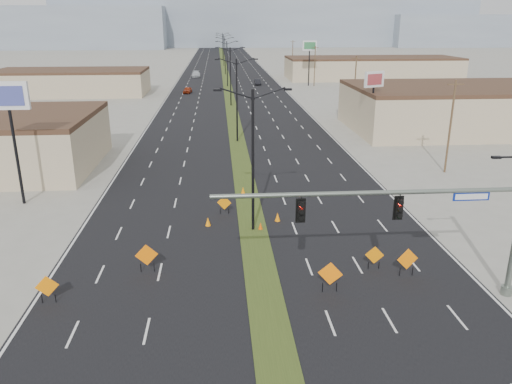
{
  "coord_description": "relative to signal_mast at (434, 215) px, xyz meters",
  "views": [
    {
      "loc": [
        -2.29,
        -20.93,
        14.17
      ],
      "look_at": [
        0.14,
        11.01,
        3.2
      ],
      "focal_mm": 35.0,
      "sensor_mm": 36.0,
      "label": 1
    }
  ],
  "objects": [
    {
      "name": "streetlight_5",
      "position": [
        -8.56,
        150.0,
        0.63
      ],
      "size": [
        5.15,
        0.24,
        10.02
      ],
      "color": "black",
      "rests_on": "ground"
    },
    {
      "name": "pole_sign_east_near",
      "position": [
        7.89,
        36.61,
        2.14
      ],
      "size": [
        2.68,
        1.49,
        8.56
      ],
      "rotation": [
        0.0,
        0.0,
        0.43
      ],
      "color": "black",
      "rests_on": "ground"
    },
    {
      "name": "ground",
      "position": [
        -8.56,
        -2.0,
        -4.79
      ],
      "size": [
        600.0,
        600.0,
        0.0
      ],
      "primitive_type": "plane",
      "color": "gray",
      "rests_on": "ground"
    },
    {
      "name": "cone_3",
      "position": [
        -8.87,
        17.96,
        -4.48
      ],
      "size": [
        0.46,
        0.46,
        0.62
      ],
      "primitive_type": "cone",
      "rotation": [
        0.0,
        0.0,
        0.29
      ],
      "color": "orange",
      "rests_on": "ground"
    },
    {
      "name": "car_far",
      "position": [
        -16.55,
        115.09,
        -4.02
      ],
      "size": [
        2.26,
        5.34,
        1.54
      ],
      "primitive_type": "imported",
      "rotation": [
        0.0,
        0.0,
        0.02
      ],
      "color": "silver",
      "rests_on": "ground"
    },
    {
      "name": "utility_pole_0",
      "position": [
        11.44,
        23.0,
        -0.12
      ],
      "size": [
        1.6,
        0.2,
        9.0
      ],
      "color": "#4C3823",
      "rests_on": "ground"
    },
    {
      "name": "streetlight_1",
      "position": [
        -8.56,
        38.0,
        0.63
      ],
      "size": [
        5.15,
        0.24,
        10.02
      ],
      "color": "black",
      "rests_on": "ground"
    },
    {
      "name": "signal_mast",
      "position": [
        0.0,
        0.0,
        0.0
      ],
      "size": [
        16.3,
        0.6,
        8.0
      ],
      "color": "slate",
      "rests_on": "ground"
    },
    {
      "name": "construction_sign_1",
      "position": [
        -15.28,
        4.12,
        -3.74
      ],
      "size": [
        1.33,
        0.23,
        1.79
      ],
      "rotation": [
        0.0,
        0.0,
        0.14
      ],
      "color": "orange",
      "rests_on": "ground"
    },
    {
      "name": "pole_sign_west",
      "position": [
        -26.97,
        16.91,
        3.28
      ],
      "size": [
        3.22,
        0.44,
        9.87
      ],
      "rotation": [
        0.0,
        0.0,
        0.01
      ],
      "color": "black",
      "rests_on": "ground"
    },
    {
      "name": "pole_sign_east_far",
      "position": [
        10.27,
        93.81,
        3.49
      ],
      "size": [
        3.3,
        0.52,
        10.1
      ],
      "rotation": [
        0.0,
        0.0,
        0.04
      ],
      "color": "black",
      "rests_on": "ground"
    },
    {
      "name": "median_strip",
      "position": [
        -8.56,
        98.0,
        -4.79
      ],
      "size": [
        2.0,
        400.0,
        0.04
      ],
      "primitive_type": "cube",
      "color": "#2E4016",
      "rests_on": "ground"
    },
    {
      "name": "construction_sign_4",
      "position": [
        -4.95,
        1.0,
        -3.72
      ],
      "size": [
        1.31,
        0.42,
        1.81
      ],
      "rotation": [
        0.0,
        0.0,
        -0.28
      ],
      "color": "orange",
      "rests_on": "ground"
    },
    {
      "name": "mesa_center",
      "position": [
        31.44,
        298.0,
        9.21
      ],
      "size": [
        220.0,
        50.0,
        28.0
      ],
      "primitive_type": "cube",
      "color": "gray",
      "rests_on": "ground"
    },
    {
      "name": "cone_1",
      "position": [
        -8.02,
        9.98,
        -4.52
      ],
      "size": [
        0.38,
        0.38,
        0.55
      ],
      "primitive_type": "cone",
      "rotation": [
        0.0,
        0.0,
        0.15
      ],
      "color": "#E34F04",
      "rests_on": "ground"
    },
    {
      "name": "cone_0",
      "position": [
        -11.79,
        10.96,
        -4.46
      ],
      "size": [
        0.53,
        0.53,
        0.67
      ],
      "primitive_type": "cone",
      "rotation": [
        0.0,
        0.0,
        0.41
      ],
      "color": "orange",
      "rests_on": "ground"
    },
    {
      "name": "construction_sign_5",
      "position": [
        -0.07,
        2.48,
        -3.76
      ],
      "size": [
        1.3,
        0.23,
        1.75
      ],
      "rotation": [
        0.0,
        0.0,
        0.14
      ],
      "color": "orange",
      "rests_on": "ground"
    },
    {
      "name": "building_se_near",
      "position": [
        25.44,
        43.0,
        -2.04
      ],
      "size": [
        36.0,
        18.0,
        5.5
      ],
      "primitive_type": "cube",
      "color": "#C0AC89",
      "rests_on": "ground"
    },
    {
      "name": "utility_pole_3",
      "position": [
        11.44,
        128.0,
        -0.12
      ],
      "size": [
        1.6,
        0.2,
        9.0
      ],
      "color": "#4C3823",
      "rests_on": "ground"
    },
    {
      "name": "utility_pole_1",
      "position": [
        11.44,
        58.0,
        -0.12
      ],
      "size": [
        1.6,
        0.2,
        9.0
      ],
      "color": "#4C3823",
      "rests_on": "ground"
    },
    {
      "name": "streetlight_4",
      "position": [
        -8.56,
        122.0,
        0.63
      ],
      "size": [
        5.15,
        0.24,
        10.02
      ],
      "color": "black",
      "rests_on": "ground"
    },
    {
      "name": "construction_sign_2",
      "position": [
        -10.56,
        13.28,
        -3.93
      ],
      "size": [
        1.09,
        0.28,
        1.48
      ],
      "rotation": [
        0.0,
        0.0,
        -0.22
      ],
      "color": "orange",
      "rests_on": "ground"
    },
    {
      "name": "construction_sign_0",
      "position": [
        -20.06,
        1.0,
        -3.85
      ],
      "size": [
        1.18,
        0.31,
        1.6
      ],
      "rotation": [
        0.0,
        0.0,
        0.23
      ],
      "color": "orange",
      "rests_on": "ground"
    },
    {
      "name": "mesa_backdrop",
      "position": [
        -38.56,
        318.0,
        11.21
      ],
      "size": [
        140.0,
        50.0,
        32.0
      ],
      "primitive_type": "cube",
      "color": "gray",
      "rests_on": "ground"
    },
    {
      "name": "cone_2",
      "position": [
        -6.62,
        11.48,
        -4.45
      ],
      "size": [
        0.52,
        0.52,
        0.68
      ],
      "primitive_type": "cone",
      "rotation": [
        0.0,
        0.0,
        -0.34
      ],
      "color": "orange",
      "rests_on": "ground"
    },
    {
      "name": "building_sw_far",
      "position": [
        -40.56,
        83.0,
        -2.54
      ],
      "size": [
        30.0,
        14.0,
        4.5
      ],
      "primitive_type": "cube",
      "color": "#C0AC89",
      "rests_on": "ground"
    },
    {
      "name": "construction_sign_3",
      "position": [
        -1.71,
        3.46,
        -3.92
      ],
      "size": [
        1.11,
        0.22,
        1.49
      ],
      "rotation": [
        0.0,
        0.0,
        -0.16
      ],
      "color": "orange",
      "rests_on": "ground"
    },
    {
      "name": "building_se_far",
      "position": [
        29.44,
        108.0,
        -2.29
      ],
      "size": [
        44.0,
        16.0,
        5.0
      ],
      "primitive_type": "cube",
      "color": "#C0AC89",
      "rests_on": "ground"
    },
    {
      "name": "mesa_east",
      "position": [
        171.44,
        288.0,
        4.21
      ],
      "size": [
        160.0,
        50.0,
        18.0
      ],
      "primitive_type": "cube",
      "color": "gray",
      "rests_on": "ground"
    },
    {
      "name": "streetlight_2",
      "position": [
        -8.56,
        66.0,
        0.63
      ],
      "size": [
        5.15,
        0.24,
        10.02
      ],
      "color": "black",
      "rests_on": "ground"
    },
    {
      "name": "car_mid",
      "position": [
        -1.42,
        96.49,
        -4.16
      ],
      "size": [
        1.38,
        3.86,
        1.27
      ],
      "primitive_type": "imported",
      "rotation": [
        0.0,
        0.0,
        0.01
      ],
      "color": "black",
      "rests_on": "ground"
    },
    {
      "name": "road_surface",
      "position": [
        -8.56,
        98.0,
        -4.79
      ],
      "size": [
        25.0,
        400.0,
        0.02
      ],
      "primitive_type": "cube",
      "color": "black",
      "rests_on": "ground"
    },
    {
      "name": "utility_pole_2",
      "position": [
        11.44,
        93.0,
        -0.12
      ],
      "size": [
        1.6,
        0.2,
        9.0
      ],
      "color": "#4C3823",
      "rests_on": "ground"
    },
    {
      "name": "streetlight_0",
      "position": [
        -8.56,
        10.0,
        0.63
      ],
      "size": [
        5.15,
        0.24,
        10.02
      ],
      "color": "black",
      "rests_on": "ground"
    },
    {
      "name": "car_left",
      "position": [
        -17.13,
        83.1,
        -4.16
      ],
      "size": [
        1.94,
        3.89,
        1.27
      ],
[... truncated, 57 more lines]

